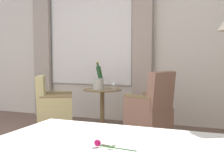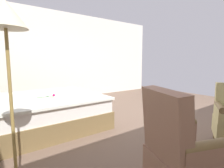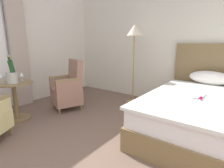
# 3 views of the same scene
# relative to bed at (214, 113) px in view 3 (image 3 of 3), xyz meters

# --- Properties ---
(wall_headboard_side) EXTENTS (6.16, 0.12, 2.88)m
(wall_headboard_side) POSITION_rel_bed_xyz_m (-0.70, 1.13, 1.10)
(wall_headboard_side) COLOR silver
(wall_headboard_side) RESTS_ON ground
(bed) EXTENTS (1.83, 2.25, 1.35)m
(bed) POSITION_rel_bed_xyz_m (0.00, 0.00, 0.00)
(bed) COLOR olive
(bed) RESTS_ON ground
(floor_lamp_brass) EXTENTS (0.34, 0.34, 1.74)m
(floor_lamp_brass) POSITION_rel_bed_xyz_m (-1.69, 0.56, 1.13)
(floor_lamp_brass) COLOR #9F8345
(floor_lamp_brass) RESTS_ON ground
(side_table_round) EXTENTS (0.64, 0.64, 0.69)m
(side_table_round) POSITION_rel_bed_xyz_m (-2.92, -1.48, 0.04)
(side_table_round) COLOR olive
(side_table_round) RESTS_ON ground
(champagne_bucket) EXTENTS (0.19, 0.19, 0.47)m
(champagne_bucket) POSITION_rel_bed_xyz_m (-2.85, -1.52, 0.48)
(champagne_bucket) COLOR #B6BBB1
(champagne_bucket) RESTS_ON side_table_round
(wine_glass_near_bucket) EXTENTS (0.07, 0.07, 0.15)m
(wine_glass_near_bucket) POSITION_rel_bed_xyz_m (-2.98, -1.30, 0.45)
(wine_glass_near_bucket) COLOR white
(wine_glass_near_bucket) RESTS_ON side_table_round
(wine_glass_near_edge) EXTENTS (0.08, 0.08, 0.16)m
(wine_glass_near_edge) POSITION_rel_bed_xyz_m (-3.05, -1.61, 0.46)
(wine_glass_near_edge) COLOR white
(wine_glass_near_edge) RESTS_ON side_table_round
(armchair_by_window) EXTENTS (0.70, 0.72, 1.03)m
(armchair_by_window) POSITION_rel_bed_xyz_m (-2.60, -0.56, 0.09)
(armchair_by_window) COLOR olive
(armchair_by_window) RESTS_ON ground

